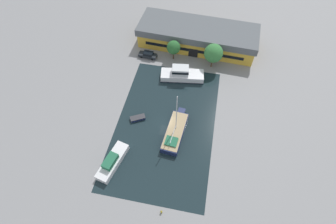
# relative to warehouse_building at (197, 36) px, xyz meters

# --- Properties ---
(ground_plane) EXTENTS (440.00, 440.00, 0.00)m
(ground_plane) POSITION_rel_warehouse_building_xyz_m (-3.00, -27.16, -2.72)
(ground_plane) COLOR gray
(water_canal) EXTENTS (20.26, 33.87, 0.01)m
(water_canal) POSITION_rel_warehouse_building_xyz_m (-3.00, -27.16, -2.72)
(water_canal) COLOR #19282D
(water_canal) RESTS_ON ground
(warehouse_building) EXTENTS (31.19, 12.47, 5.38)m
(warehouse_building) POSITION_rel_warehouse_building_xyz_m (0.00, 0.00, 0.00)
(warehouse_building) COLOR gold
(warehouse_building) RESTS_ON ground
(quay_tree_near_building) EXTENTS (3.39, 3.39, 5.37)m
(quay_tree_near_building) POSITION_rel_warehouse_building_xyz_m (-5.11, -6.91, 0.93)
(quay_tree_near_building) COLOR brown
(quay_tree_near_building) RESTS_ON ground
(quay_tree_by_water) EXTENTS (4.53, 4.53, 6.56)m
(quay_tree_by_water) POSITION_rel_warehouse_building_xyz_m (4.72, -7.87, 1.56)
(quay_tree_by_water) COLOR brown
(quay_tree_by_water) RESTS_ON ground
(parked_car) EXTENTS (4.81, 2.14, 1.63)m
(parked_car) POSITION_rel_warehouse_building_xyz_m (-11.63, -7.63, -1.91)
(parked_car) COLOR #1E2328
(parked_car) RESTS_ON ground
(sailboat_moored) EXTENTS (4.23, 11.07, 11.35)m
(sailboat_moored) POSITION_rel_warehouse_building_xyz_m (-0.64, -29.05, -1.94)
(sailboat_moored) COLOR #19234C
(sailboat_moored) RESTS_ON water_canal
(motor_cruiser) EXTENTS (10.63, 4.91, 3.43)m
(motor_cruiser) POSITION_rel_warehouse_building_xyz_m (-1.93, -13.23, -1.49)
(motor_cruiser) COLOR white
(motor_cruiser) RESTS_ON water_canal
(small_dinghy) EXTENTS (3.44, 2.67, 0.65)m
(small_dinghy) POSITION_rel_warehouse_building_xyz_m (-9.13, -26.97, -2.39)
(small_dinghy) COLOR #19234C
(small_dinghy) RESTS_ON water_canal
(cabin_boat) EXTENTS (4.38, 8.64, 2.43)m
(cabin_boat) POSITION_rel_warehouse_building_xyz_m (-11.06, -37.98, -1.83)
(cabin_boat) COLOR white
(cabin_boat) RESTS_ON water_canal
(mooring_bollard) EXTENTS (0.32, 0.32, 0.71)m
(mooring_bollard) POSITION_rel_warehouse_building_xyz_m (-0.09, -45.00, -2.35)
(mooring_bollard) COLOR olive
(mooring_bollard) RESTS_ON ground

